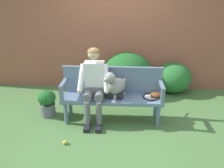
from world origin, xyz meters
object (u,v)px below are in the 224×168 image
Objects in this scene: dog_on_bench at (115,85)px; baseball_glove at (156,95)px; tennis_ball at (65,142)px; garden_bench at (112,100)px; sports_bag at (115,93)px; tennis_racket at (152,96)px; potted_plant at (47,102)px; person_seated at (94,83)px.

dog_on_bench is 0.76m from baseball_glove.
tennis_ball is at bearing -136.39° from dog_on_bench.
garden_bench is 3.53× the size of dog_on_bench.
sports_bag is at bearing 89.64° from dog_on_bench.
sports_bag reaches higher than tennis_racket.
sports_bag is 0.54× the size of potted_plant.
garden_bench is 26.98× the size of tennis_ball.
dog_on_bench is (0.05, -0.04, 0.32)m from garden_bench.
tennis_racket is 1.94m from potted_plant.
potted_plant reaches higher than tennis_ball.
sports_bag is at bearing 45.06° from tennis_ball.
sports_bag is at bearing -175.37° from tennis_racket.
potted_plant is at bearing 175.82° from sports_bag.
garden_bench is 3.45× the size of potted_plant.
tennis_ball is 1.03m from potted_plant.
tennis_racket is 0.08m from baseball_glove.
tennis_racket is at bearing 4.63° from sports_bag.
person_seated is (-0.31, -0.01, 0.33)m from garden_bench.
sports_bag reaches higher than garden_bench.
garden_bench is 0.32m from dog_on_bench.
dog_on_bench reaches higher than potted_plant.
sports_bag is (0.37, 0.01, -0.20)m from person_seated.
tennis_ball is (-0.75, -0.71, -0.69)m from dog_on_bench.
person_seated is at bearing 175.33° from baseball_glove.
baseball_glove is (1.09, 0.05, -0.23)m from person_seated.
garden_bench is 1.09m from tennis_ball.
garden_bench is at bearing 175.70° from baseball_glove.
tennis_ball is (-0.38, -0.74, -0.71)m from person_seated.
dog_on_bench reaches higher than sports_bag.
garden_bench is at bearing 179.75° from sports_bag.
potted_plant is (-1.22, 0.09, -0.12)m from garden_bench.
baseball_glove is at bearing 2.76° from garden_bench.
baseball_glove reaches higher than tennis_racket.
baseball_glove is (0.08, -0.01, 0.04)m from tennis_racket.
person_seated is 1.05m from tennis_racket.
dog_on_bench is 1.36m from potted_plant.
person_seated reaches higher than tennis_racket.
tennis_racket reaches higher than garden_bench.
sports_bag is (0.06, -0.00, 0.13)m from garden_bench.
dog_on_bench is (0.37, -0.03, -0.02)m from person_seated.
tennis_ball is at bearing -117.33° from person_seated.
tennis_racket is at bearing 4.25° from garden_bench.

